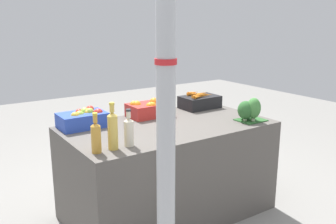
% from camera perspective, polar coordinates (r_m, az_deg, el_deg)
% --- Properties ---
extents(ground_plane, '(10.00, 10.00, 0.00)m').
position_cam_1_polar(ground_plane, '(3.21, -0.00, -14.96)').
color(ground_plane, gray).
extents(market_table, '(1.59, 0.89, 0.76)m').
position_cam_1_polar(market_table, '(3.05, -0.00, -8.74)').
color(market_table, '#56514C').
rests_on(market_table, ground_plane).
extents(support_pole, '(0.11, 0.11, 2.68)m').
position_cam_1_polar(support_pole, '(1.89, -0.35, 7.39)').
color(support_pole, '#B7BABF').
rests_on(support_pole, ground_plane).
extents(apple_crate, '(0.35, 0.23, 0.14)m').
position_cam_1_polar(apple_crate, '(2.91, -12.79, -0.94)').
color(apple_crate, '#2847B7').
rests_on(apple_crate, market_table).
extents(orange_crate, '(0.35, 0.23, 0.15)m').
position_cam_1_polar(orange_crate, '(3.15, -2.97, 0.48)').
color(orange_crate, red).
rests_on(orange_crate, market_table).
extents(carrot_crate, '(0.35, 0.23, 0.15)m').
position_cam_1_polar(carrot_crate, '(3.46, 4.85, 1.64)').
color(carrot_crate, black).
rests_on(carrot_crate, market_table).
extents(broccoli_pile, '(0.24, 0.20, 0.20)m').
position_cam_1_polar(broccoli_pile, '(3.06, 12.15, 0.33)').
color(broccoli_pile, '#2D602D').
rests_on(broccoli_pile, market_table).
extents(juice_bottle_amber, '(0.06, 0.06, 0.25)m').
position_cam_1_polar(juice_bottle_amber, '(2.33, -10.92, -3.67)').
color(juice_bottle_amber, gold).
rests_on(juice_bottle_amber, market_table).
extents(juice_bottle_golden, '(0.06, 0.06, 0.30)m').
position_cam_1_polar(juice_bottle_golden, '(2.36, -8.43, -2.68)').
color(juice_bottle_golden, gold).
rests_on(juice_bottle_golden, market_table).
extents(juice_bottle_cloudy, '(0.06, 0.06, 0.25)m').
position_cam_1_polar(juice_bottle_cloudy, '(2.42, -5.99, -2.87)').
color(juice_bottle_cloudy, beige).
rests_on(juice_bottle_cloudy, market_table).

